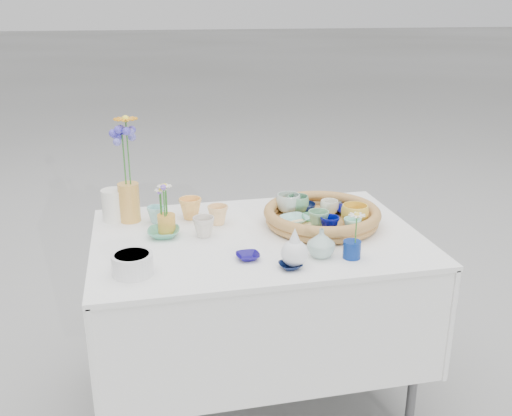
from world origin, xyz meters
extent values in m
plane|color=#A1A1A1|center=(0.00, 0.00, 0.00)|extent=(80.00, 80.00, 0.00)
imported|color=#0B153B|center=(0.25, 0.19, 0.80)|extent=(0.13, 0.13, 0.03)
imported|color=#000143|center=(0.41, 0.11, 0.80)|extent=(0.12, 0.12, 0.03)
imported|color=yellow|center=(0.39, -0.03, 0.83)|extent=(0.13, 0.13, 0.09)
imported|color=#30754A|center=(0.25, 0.04, 0.80)|extent=(0.13, 0.13, 0.03)
imported|color=#73B080|center=(0.24, -0.04, 0.82)|extent=(0.10, 0.10, 0.08)
imported|color=#8DC9C2|center=(0.17, 0.05, 0.80)|extent=(0.14, 0.14, 0.03)
imported|color=silver|center=(0.17, 0.17, 0.82)|extent=(0.14, 0.14, 0.08)
imported|color=white|center=(0.33, 0.12, 0.81)|extent=(0.10, 0.10, 0.06)
imported|color=#8FBEEE|center=(0.39, 0.22, 0.80)|extent=(0.10, 0.10, 0.03)
imported|color=#02086C|center=(0.27, -0.09, 0.82)|extent=(0.08, 0.08, 0.07)
imported|color=#F7CD87|center=(0.17, -0.02, 0.79)|extent=(0.11, 0.11, 0.02)
imported|color=#94DFC6|center=(0.35, -0.11, 0.81)|extent=(0.09, 0.09, 0.06)
imported|color=#629E75|center=(0.21, 0.17, 0.82)|extent=(0.12, 0.12, 0.07)
imported|color=#FFB756|center=(-0.23, 0.24, 0.81)|extent=(0.12, 0.12, 0.09)
imported|color=#FAC57D|center=(-0.13, 0.15, 0.80)|extent=(0.10, 0.10, 0.08)
imported|color=#51A380|center=(-0.36, 0.06, 0.78)|extent=(0.14, 0.14, 0.03)
imported|color=beige|center=(-0.20, 0.03, 0.80)|extent=(0.10, 0.10, 0.08)
imported|color=#110860|center=(-0.08, -0.21, 0.78)|extent=(0.09, 0.09, 0.02)
imported|color=#92D8D3|center=(-0.38, 0.23, 0.80)|extent=(0.09, 0.09, 0.07)
imported|color=#0A1435|center=(0.05, -0.31, 0.77)|extent=(0.09, 0.09, 0.02)
imported|color=#96B5AB|center=(0.18, -0.24, 0.82)|extent=(0.11, 0.11, 0.10)
cylinder|color=navy|center=(0.28, -0.28, 0.80)|extent=(0.07, 0.07, 0.06)
cylinder|color=gold|center=(-0.48, 0.26, 0.85)|extent=(0.09, 0.09, 0.16)
cylinder|color=gold|center=(-0.34, 0.10, 0.80)|extent=(0.07, 0.07, 0.08)
camera|label=1|loc=(-0.44, -2.01, 1.61)|focal=40.00mm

